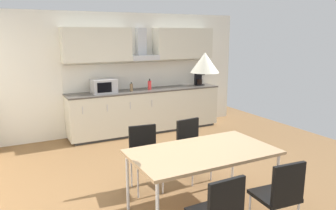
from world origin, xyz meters
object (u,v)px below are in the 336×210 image
chair_far_left (145,151)px  chair_near_left (219,210)px  microwave (104,86)px  pendant_lamp (205,63)px  chair_far_right (192,143)px  bottle_brown (131,87)px  bottle_red (150,85)px  coffee_maker (199,79)px  chair_near_right (280,192)px  dining_table (203,154)px

chair_far_left → chair_near_left: 1.71m
microwave → pendant_lamp: size_ratio=1.50×
chair_far_right → pendant_lamp: bearing=-113.6°
chair_far_left → bottle_brown: bearing=72.8°
microwave → bottle_red: (0.98, -0.04, -0.04)m
bottle_red → chair_far_left: bearing=-115.7°
chair_far_left → chair_far_right: size_ratio=1.00×
coffee_maker → chair_far_right: 3.07m
bottle_red → chair_near_right: size_ratio=0.27×
bottle_brown → coffee_maker: bearing=2.2°
chair_far_left → pendant_lamp: size_ratio=2.72×
coffee_maker → chair_far_left: (-2.45, -2.49, -0.55)m
coffee_maker → dining_table: coffee_maker is taller
chair_far_right → coffee_maker: bearing=55.6°
dining_table → chair_far_right: bearing=66.4°
chair_near_right → chair_far_left: bearing=113.6°
microwave → chair_far_left: bearing=-94.3°
chair_near_right → chair_near_left: bearing=-180.0°
coffee_maker → chair_near_right: coffee_maker is taller
dining_table → chair_near_right: size_ratio=1.95×
coffee_maker → bottle_brown: bearing=-177.8°
chair_near_right → bottle_red: bearing=84.2°
chair_far_right → microwave: bearing=102.8°
chair_far_right → chair_near_right: bearing=-89.9°
coffee_maker → chair_near_left: (-2.46, -4.20, -0.55)m
bottle_red → chair_near_left: bearing=-105.9°
bottle_brown → pendant_lamp: size_ratio=0.58×
bottle_brown → pendant_lamp: (-0.38, -3.28, 0.77)m
dining_table → chair_far_left: (-0.37, 0.86, -0.18)m
chair_near_right → bottle_brown: bearing=89.9°
bottle_brown → chair_near_right: bottle_brown is taller
chair_near_left → chair_near_right: (0.76, 0.00, 0.00)m
pendant_lamp → coffee_maker: bearing=58.2°
chair_near_right → pendant_lamp: 1.56m
chair_near_left → pendant_lamp: bearing=66.1°
coffee_maker → pendant_lamp: 4.00m
chair_near_right → chair_far_right: (-0.00, 1.71, 0.00)m
bottle_red → chair_far_left: size_ratio=0.27×
coffee_maker → pendant_lamp: (-2.08, -3.35, 0.70)m
dining_table → chair_far_right: (0.37, 0.86, -0.18)m
bottle_brown → chair_near_left: 4.23m
chair_far_right → bottle_brown: bearing=89.8°
bottle_red → chair_far_right: 2.51m
bottle_red → chair_far_right: bearing=-99.9°
bottle_red → chair_near_left: (-1.17, -4.14, -0.50)m
chair_near_left → pendant_lamp: size_ratio=2.72×
dining_table → chair_far_left: chair_far_left is taller
chair_far_left → chair_near_right: (0.75, -1.71, 0.00)m
coffee_maker → chair_near_left: 4.90m
chair_far_left → bottle_red: bearing=64.3°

